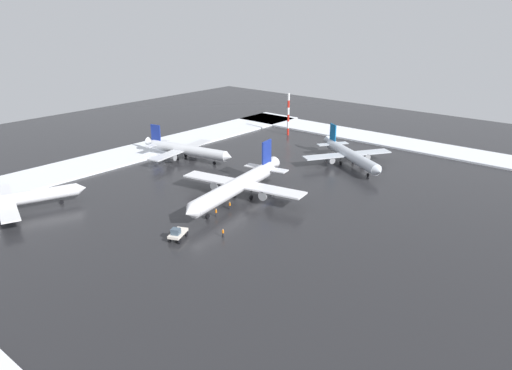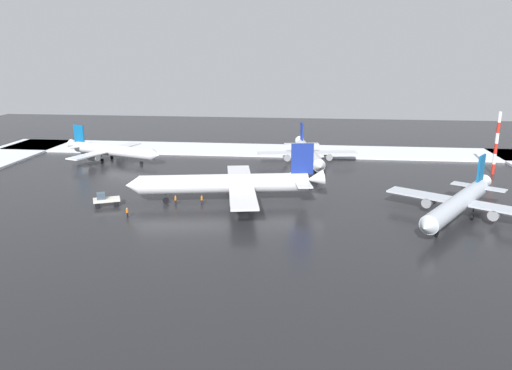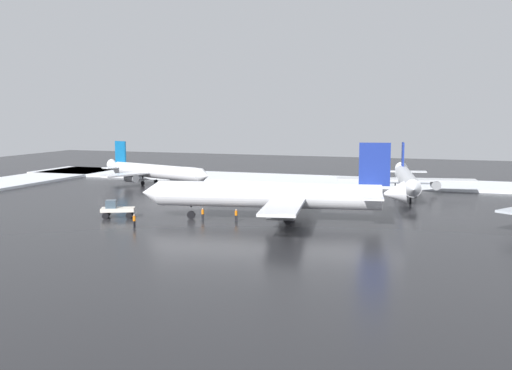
{
  "view_description": "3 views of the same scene",
  "coord_description": "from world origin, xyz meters",
  "px_view_note": "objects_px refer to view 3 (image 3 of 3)",
  "views": [
    {
      "loc": [
        78.61,
        68.43,
        40.79
      ],
      "look_at": [
        2.71,
        3.86,
        5.05
      ],
      "focal_mm": 35.0,
      "sensor_mm": 36.0,
      "label": 1
    },
    {
      "loc": [
        -12.06,
        84.87,
        27.11
      ],
      "look_at": [
        -2.18,
        -3.35,
        2.96
      ],
      "focal_mm": 35.0,
      "sensor_mm": 36.0,
      "label": 2
    },
    {
      "loc": [
        -23.72,
        80.33,
        15.25
      ],
      "look_at": [
        4.41,
        0.4,
        5.11
      ],
      "focal_mm": 45.0,
      "sensor_mm": 36.0,
      "label": 3
    }
  ],
  "objects_px": {
    "ground_crew_by_nose_gear": "(203,213)",
    "ground_crew_near_tug": "(236,215)",
    "airplane_foreground_jet": "(274,195)",
    "pushback_tug": "(116,209)",
    "airplane_distant_tail": "(155,171)",
    "ground_crew_mid_apron": "(134,220)",
    "airplane_parked_starboard": "(406,179)"
  },
  "relations": [
    {
      "from": "ground_crew_by_nose_gear",
      "to": "ground_crew_near_tug",
      "type": "xyz_separation_m",
      "value": [
        -4.71,
        -0.54,
        0.0
      ]
    },
    {
      "from": "ground_crew_near_tug",
      "to": "airplane_foreground_jet",
      "type": "bearing_deg",
      "value": 106.63
    },
    {
      "from": "pushback_tug",
      "to": "airplane_distant_tail",
      "type": "bearing_deg",
      "value": -94.38
    },
    {
      "from": "ground_crew_mid_apron",
      "to": "ground_crew_near_tug",
      "type": "bearing_deg",
      "value": -122.95
    },
    {
      "from": "pushback_tug",
      "to": "ground_crew_by_nose_gear",
      "type": "distance_m",
      "value": 12.51
    },
    {
      "from": "ground_crew_by_nose_gear",
      "to": "pushback_tug",
      "type": "bearing_deg",
      "value": 72.12
    },
    {
      "from": "airplane_foreground_jet",
      "to": "airplane_distant_tail",
      "type": "xyz_separation_m",
      "value": [
        34.93,
        -31.2,
        -0.76
      ]
    },
    {
      "from": "pushback_tug",
      "to": "ground_crew_near_tug",
      "type": "xyz_separation_m",
      "value": [
        -17.03,
        -2.7,
        -0.31
      ]
    },
    {
      "from": "ground_crew_mid_apron",
      "to": "ground_crew_by_nose_gear",
      "type": "xyz_separation_m",
      "value": [
        -6.11,
        -7.87,
        0.0
      ]
    },
    {
      "from": "ground_crew_mid_apron",
      "to": "airplane_distant_tail",
      "type": "bearing_deg",
      "value": -45.82
    },
    {
      "from": "airplane_foreground_jet",
      "to": "ground_crew_mid_apron",
      "type": "height_order",
      "value": "airplane_foreground_jet"
    },
    {
      "from": "airplane_distant_tail",
      "to": "ground_crew_mid_apron",
      "type": "xyz_separation_m",
      "value": [
        -19.42,
        41.67,
        -1.83
      ]
    },
    {
      "from": "airplane_distant_tail",
      "to": "pushback_tug",
      "type": "bearing_deg",
      "value": -50.22
    },
    {
      "from": "ground_crew_by_nose_gear",
      "to": "ground_crew_mid_apron",
      "type": "bearing_deg",
      "value": 114.34
    },
    {
      "from": "airplane_parked_starboard",
      "to": "ground_crew_by_nose_gear",
      "type": "xyz_separation_m",
      "value": [
        23.51,
        34.91,
        -1.94
      ]
    },
    {
      "from": "airplane_distant_tail",
      "to": "pushback_tug",
      "type": "distance_m",
      "value": 38.34
    },
    {
      "from": "ground_crew_by_nose_gear",
      "to": "airplane_foreground_jet",
      "type": "bearing_deg",
      "value": -102.37
    },
    {
      "from": "pushback_tug",
      "to": "ground_crew_by_nose_gear",
      "type": "relative_size",
      "value": 2.98
    },
    {
      "from": "airplane_foreground_jet",
      "to": "ground_crew_near_tug",
      "type": "xyz_separation_m",
      "value": [
        4.68,
        2.06,
        -2.59
      ]
    },
    {
      "from": "ground_crew_by_nose_gear",
      "to": "ground_crew_near_tug",
      "type": "distance_m",
      "value": 4.74
    },
    {
      "from": "airplane_distant_tail",
      "to": "ground_crew_near_tug",
      "type": "bearing_deg",
      "value": -28.12
    },
    {
      "from": "airplane_parked_starboard",
      "to": "airplane_foreground_jet",
      "type": "bearing_deg",
      "value": -33.94
    },
    {
      "from": "ground_crew_near_tug",
      "to": "ground_crew_by_nose_gear",
      "type": "bearing_deg",
      "value": -90.58
    },
    {
      "from": "airplane_foreground_jet",
      "to": "ground_crew_near_tug",
      "type": "distance_m",
      "value": 5.74
    },
    {
      "from": "ground_crew_by_nose_gear",
      "to": "airplane_parked_starboard",
      "type": "bearing_deg",
      "value": -61.8
    },
    {
      "from": "airplane_foreground_jet",
      "to": "airplane_distant_tail",
      "type": "relative_size",
      "value": 1.31
    },
    {
      "from": "airplane_parked_starboard",
      "to": "ground_crew_mid_apron",
      "type": "height_order",
      "value": "airplane_parked_starboard"
    },
    {
      "from": "ground_crew_mid_apron",
      "to": "ground_crew_near_tug",
      "type": "relative_size",
      "value": 1.0
    },
    {
      "from": "ground_crew_near_tug",
      "to": "ground_crew_mid_apron",
      "type": "bearing_deg",
      "value": -59.25
    },
    {
      "from": "airplane_distant_tail",
      "to": "ground_crew_near_tug",
      "type": "xyz_separation_m",
      "value": [
        -30.24,
        33.26,
        -1.83
      ]
    },
    {
      "from": "pushback_tug",
      "to": "ground_crew_mid_apron",
      "type": "distance_m",
      "value": 8.44
    },
    {
      "from": "airplane_parked_starboard",
      "to": "ground_crew_mid_apron",
      "type": "xyz_separation_m",
      "value": [
        29.62,
        42.78,
        -1.94
      ]
    }
  ]
}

